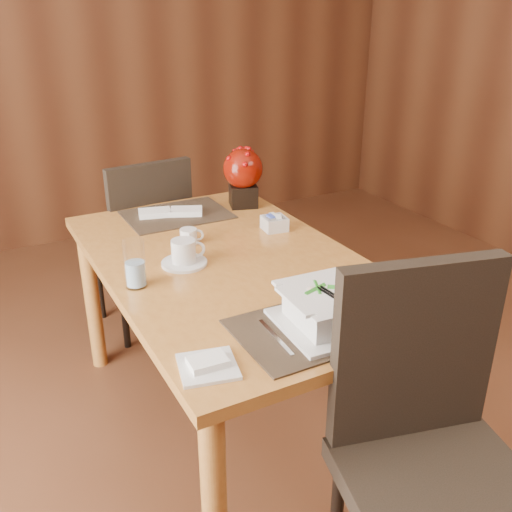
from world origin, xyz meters
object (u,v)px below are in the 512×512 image
water_glass (135,264)px  berry_decor (243,174)px  creamer_jug (189,236)px  far_chair (145,238)px  near_chair (430,439)px  bread_plate (208,367)px  soup_setting (329,309)px  coffee_cup (184,254)px  sugar_caddy (274,223)px  dining_table (231,283)px

water_glass → berry_decor: berry_decor is taller
creamer_jug → far_chair: size_ratio=0.09×
berry_decor → near_chair: size_ratio=0.26×
berry_decor → water_glass: bearing=-140.5°
bread_plate → water_glass: bearing=92.1°
soup_setting → coffee_cup: bearing=112.7°
creamer_jug → bread_plate: (-0.27, -0.80, -0.03)m
coffee_cup → soup_setting: bearing=-70.6°
near_chair → sugar_caddy: bearing=95.4°
coffee_cup → near_chair: bearing=-73.3°
bread_plate → near_chair: near_chair is taller
sugar_caddy → bread_plate: bearing=-129.7°
near_chair → far_chair: near_chair is taller
soup_setting → sugar_caddy: (0.25, 0.75, -0.03)m
near_chair → berry_decor: bearing=96.4°
bread_plate → near_chair: (0.48, -0.34, -0.17)m
dining_table → near_chair: bearing=-82.3°
water_glass → sugar_caddy: water_glass is taller
sugar_caddy → berry_decor: berry_decor is taller
coffee_cup → near_chair: size_ratio=0.16×
water_glass → creamer_jug: bearing=41.6°
creamer_jug → berry_decor: (0.40, 0.31, 0.12)m
bread_plate → coffee_cup: bearing=73.7°
far_chair → bread_plate: bearing=73.2°
dining_table → far_chair: far_chair is taller
coffee_cup → near_chair: (0.29, -0.97, -0.21)m
creamer_jug → near_chair: near_chair is taller
water_glass → creamer_jug: 0.39m
water_glass → dining_table: bearing=6.6°
berry_decor → bread_plate: 1.31m
dining_table → near_chair: (0.13, -0.93, -0.07)m
soup_setting → creamer_jug: (-0.13, 0.78, -0.03)m
water_glass → far_chair: far_chair is taller
far_chair → dining_table: bearing=88.1°
berry_decor → dining_table: bearing=-121.4°
dining_table → berry_decor: berry_decor is taller
dining_table → creamer_jug: bearing=109.7°
bread_plate → near_chair: size_ratio=0.14×
soup_setting → berry_decor: (0.27, 1.09, 0.10)m
water_glass → near_chair: size_ratio=0.16×
berry_decor → soup_setting: bearing=-104.1°
creamer_jug → near_chair: (0.20, -1.14, -0.20)m
soup_setting → bread_plate: (-0.40, -0.03, -0.05)m
water_glass → far_chair: size_ratio=0.18×
dining_table → water_glass: 0.41m
coffee_cup → sugar_caddy: size_ratio=1.78×
sugar_caddy → berry_decor: bearing=85.6°
soup_setting → bread_plate: 0.40m
soup_setting → bread_plate: bearing=-172.9°
water_glass → near_chair: 1.04m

